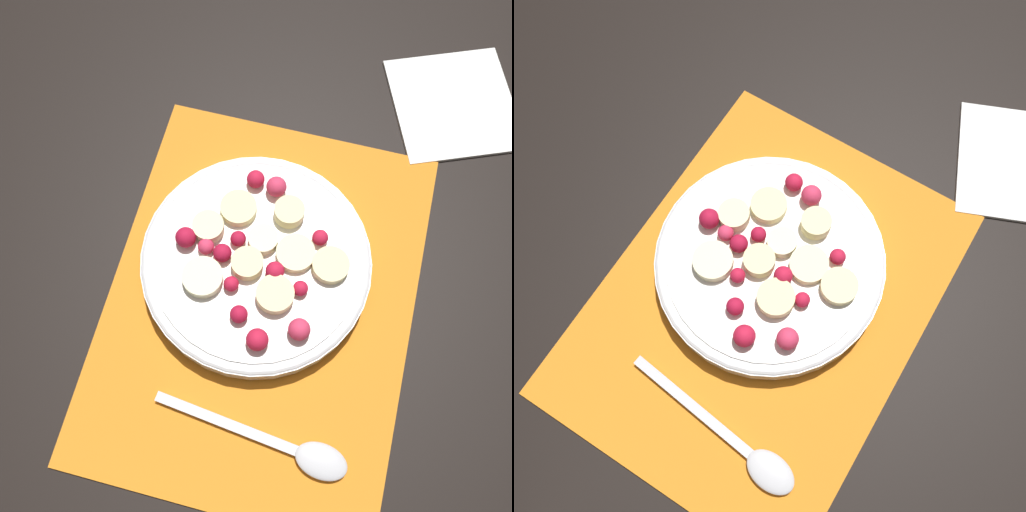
# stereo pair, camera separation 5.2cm
# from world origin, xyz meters

# --- Properties ---
(ground_plane) EXTENTS (3.00, 3.00, 0.00)m
(ground_plane) POSITION_xyz_m (0.00, 0.00, 0.00)
(ground_plane) COLOR black
(placemat) EXTENTS (0.38, 0.29, 0.01)m
(placemat) POSITION_xyz_m (0.00, 0.00, 0.00)
(placemat) COLOR orange
(placemat) RESTS_ON ground_plane
(fruit_bowl) EXTENTS (0.22, 0.22, 0.05)m
(fruit_bowl) POSITION_xyz_m (0.03, 0.01, 0.02)
(fruit_bowl) COLOR white
(fruit_bowl) RESTS_ON placemat
(spoon) EXTENTS (0.04, 0.18, 0.01)m
(spoon) POSITION_xyz_m (-0.12, -0.06, 0.01)
(spoon) COLOR silver
(spoon) RESTS_ON placemat
(napkin) EXTENTS (0.17, 0.17, 0.01)m
(napkin) POSITION_xyz_m (0.27, -0.15, 0.00)
(napkin) COLOR white
(napkin) RESTS_ON ground_plane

